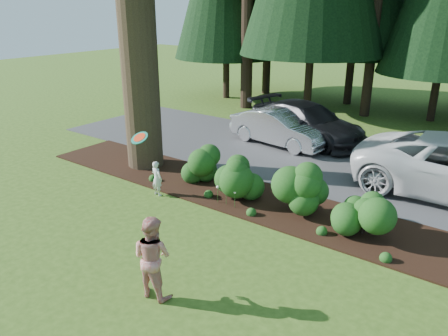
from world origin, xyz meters
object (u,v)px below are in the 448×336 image
at_px(car_silver_wagon, 280,128).
at_px(frisbee, 140,138).
at_px(child, 157,178).
at_px(car_dark_suv, 306,122).
at_px(adult, 152,257).

distance_m(car_silver_wagon, frisbee, 6.79).
xyz_separation_m(car_silver_wagon, frisbee, (-1.00, -6.64, 0.98)).
relative_size(car_silver_wagon, child, 3.97).
bearing_deg(car_silver_wagon, frisbee, 178.75).
relative_size(car_dark_suv, frisbee, 9.90).
distance_m(child, frisbee, 1.31).
xyz_separation_m(car_silver_wagon, car_dark_suv, (0.59, 1.17, 0.08)).
bearing_deg(child, adult, 139.20).
height_order(child, adult, adult).
height_order(car_dark_suv, adult, adult).
bearing_deg(adult, child, -50.76).
height_order(car_silver_wagon, car_dark_suv, car_dark_suv).
bearing_deg(car_silver_wagon, adult, -156.42).
height_order(child, frisbee, frisbee).
xyz_separation_m(car_silver_wagon, child, (-0.44, -6.57, -0.20)).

